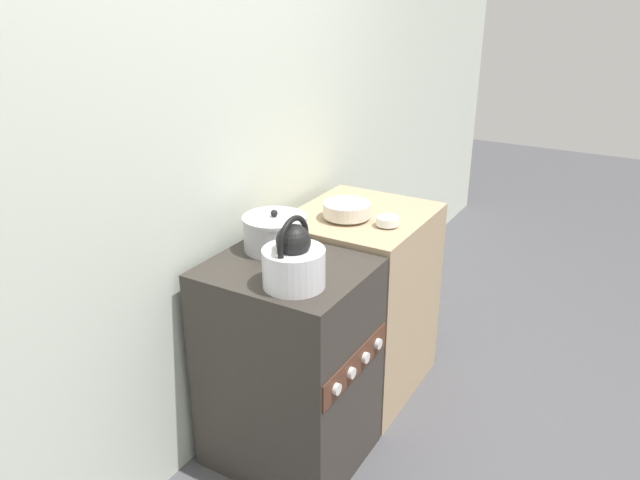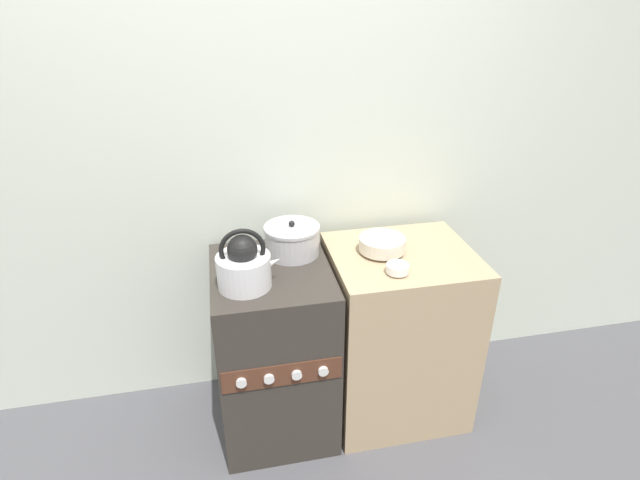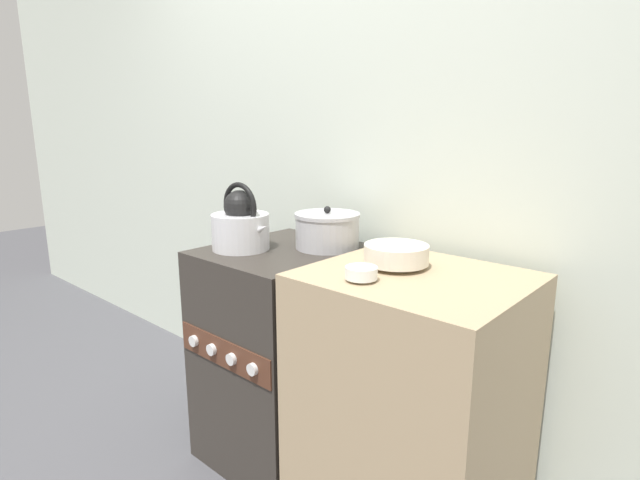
{
  "view_description": "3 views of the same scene",
  "coord_description": "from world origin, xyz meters",
  "px_view_note": "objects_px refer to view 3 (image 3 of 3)",
  "views": [
    {
      "loc": [
        -1.79,
        -0.89,
        1.9
      ],
      "look_at": [
        0.2,
        0.27,
        0.93
      ],
      "focal_mm": 35.0,
      "sensor_mm": 36.0,
      "label": 1
    },
    {
      "loc": [
        -0.17,
        -1.61,
        2.0
      ],
      "look_at": [
        0.23,
        0.34,
        0.99
      ],
      "focal_mm": 28.0,
      "sensor_mm": 36.0,
      "label": 2
    },
    {
      "loc": [
        1.38,
        -1.02,
        1.36
      ],
      "look_at": [
        0.22,
        0.28,
        0.96
      ],
      "focal_mm": 28.0,
      "sensor_mm": 36.0,
      "label": 3
    }
  ],
  "objects_px": {
    "kettle": "(241,225)",
    "cooking_pot": "(327,230)",
    "enamel_bowl": "(396,254)",
    "small_ceramic_bowl": "(361,273)",
    "stove": "(284,352)"
  },
  "relations": [
    {
      "from": "stove",
      "to": "cooking_pot",
      "type": "bearing_deg",
      "value": 48.34
    },
    {
      "from": "enamel_bowl",
      "to": "small_ceramic_bowl",
      "type": "relative_size",
      "value": 2.17
    },
    {
      "from": "kettle",
      "to": "cooking_pot",
      "type": "distance_m",
      "value": 0.34
    },
    {
      "from": "stove",
      "to": "cooking_pot",
      "type": "height_order",
      "value": "cooking_pot"
    },
    {
      "from": "stove",
      "to": "kettle",
      "type": "bearing_deg",
      "value": -137.17
    },
    {
      "from": "enamel_bowl",
      "to": "small_ceramic_bowl",
      "type": "height_order",
      "value": "enamel_bowl"
    },
    {
      "from": "kettle",
      "to": "cooking_pot",
      "type": "relative_size",
      "value": 1.07
    },
    {
      "from": "kettle",
      "to": "stove",
      "type": "bearing_deg",
      "value": 42.83
    },
    {
      "from": "cooking_pot",
      "to": "small_ceramic_bowl",
      "type": "bearing_deg",
      "value": -37.59
    },
    {
      "from": "stove",
      "to": "enamel_bowl",
      "type": "bearing_deg",
      "value": 2.09
    },
    {
      "from": "stove",
      "to": "cooking_pot",
      "type": "relative_size",
      "value": 3.43
    },
    {
      "from": "stove",
      "to": "kettle",
      "type": "distance_m",
      "value": 0.56
    },
    {
      "from": "enamel_bowl",
      "to": "kettle",
      "type": "bearing_deg",
      "value": -168.68
    },
    {
      "from": "kettle",
      "to": "enamel_bowl",
      "type": "bearing_deg",
      "value": 11.32
    },
    {
      "from": "kettle",
      "to": "small_ceramic_bowl",
      "type": "distance_m",
      "value": 0.65
    }
  ]
}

